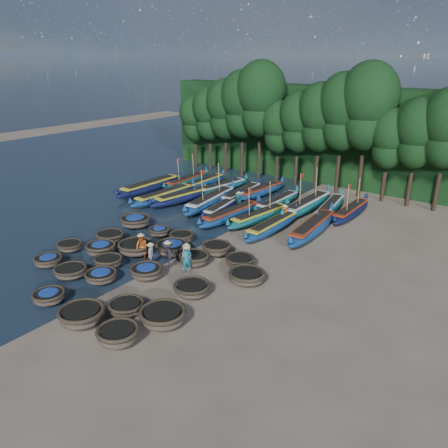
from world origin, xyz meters
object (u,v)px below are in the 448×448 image
Objects in this scene: fisherman_2 at (142,246)px; fisherman_5 at (239,201)px; long_boat_7 at (273,226)px; long_boat_2 at (184,196)px; long_boat_13 at (261,191)px; fisherman_0 at (187,256)px; coracle_10 at (70,246)px; coracle_11 at (101,249)px; coracle_14 at (192,288)px; coracle_4 at (118,334)px; long_boat_9 at (187,181)px; long_boat_5 at (231,214)px; long_boat_6 at (260,216)px; coracle_24 at (240,261)px; long_boat_10 at (203,183)px; fisherman_1 at (187,258)px; long_boat_14 at (278,202)px; fisherman_3 at (168,254)px; coracle_2 at (49,296)px; coracle_9 at (163,316)px; coracle_19 at (247,276)px; coracle_23 at (216,248)px; coracle_5 at (48,260)px; coracle_6 at (71,271)px; long_boat_17 at (351,211)px; coracle_21 at (159,231)px; long_boat_12 at (241,194)px; long_boat_15 at (307,205)px; coracle_22 at (182,237)px; long_boat_16 at (330,208)px; coracle_18 at (194,258)px; coracle_20 at (135,221)px; long_boat_4 at (223,207)px; fisherman_4 at (151,253)px; coracle_17 at (172,248)px; long_boat_3 at (211,200)px; long_boat_8 at (313,227)px; fisherman_6 at (285,213)px; long_boat_1 at (164,196)px; coracle_15 at (110,237)px; coracle_13 at (146,271)px; coracle_8 at (126,307)px; coracle_3 at (82,315)px.

fisherman_2 reaches higher than fisherman_5.
long_boat_2 is at bearing 172.82° from long_boat_7.
long_boat_7 is 1.02× the size of long_boat_13.
coracle_10 is at bearing -163.88° from fisherman_0.
coracle_14 is (8.50, -0.30, -0.08)m from coracle_11.
coracle_4 is 27.12m from long_boat_9.
long_boat_5 is 2.38m from long_boat_6.
coracle_14 is 4.67m from coracle_24.
long_boat_5 is at bearing 108.32° from coracle_4.
long_boat_10 is 3.74× the size of fisherman_1.
fisherman_0 is 3.44m from fisherman_2.
fisherman_3 is at bearing -87.70° from long_boat_14.
coracle_2 is 18.88m from long_boat_2.
coracle_9 reaches higher than coracle_19.
coracle_2 is 11.12m from coracle_23.
coracle_6 is (2.53, -0.07, 0.02)m from coracle_5.
coracle_21 is at bearing -128.14° from long_boat_17.
long_boat_12 reaches higher than coracle_10.
long_boat_10 is 0.83× the size of long_boat_15.
coracle_22 is 11.29m from long_boat_12.
fisherman_1 is at bearing 136.97° from coracle_14.
long_boat_16 is (-1.22, 14.67, 0.11)m from coracle_19.
fisherman_1 is at bearing -91.68° from long_boat_15.
coracle_2 is 11.67m from coracle_24.
coracle_18 is 13.46m from long_boat_14.
long_boat_4 is at bearing 63.08° from coracle_20.
coracle_24 is 1.19× the size of fisherman_4.
long_boat_7 is (6.43, 5.90, 0.13)m from coracle_21.
coracle_17 is 0.31× the size of long_boat_7.
fisherman_5 reaches higher than coracle_14.
coracle_10 is 0.25× the size of long_boat_7.
long_boat_3 is 1.16× the size of long_boat_6.
long_boat_8 is 5.13× the size of fisherman_6.
coracle_19 is 14.46m from long_boat_14.
coracle_21 is 0.26× the size of long_boat_17.
long_boat_1 is 14.91m from long_boat_8.
long_boat_15 is at bearing 93.83° from coracle_4.
long_boat_5 is (-7.10, 8.14, 0.12)m from coracle_19.
long_boat_7 is (7.68, -1.96, -0.08)m from long_boat_3.
long_boat_12 is at bearing -173.54° from long_boat_15.
coracle_15 reaches higher than coracle_24.
coracle_13 is 0.27× the size of long_boat_9.
fisherman_6 is at bearing 90.05° from coracle_8.
coracle_20 is 13.49m from long_boat_13.
coracle_24 is 4.69m from fisherman_3.
coracle_19 is 10.80m from long_boat_5.
coracle_11 is 1.14× the size of fisherman_0.
coracle_3 is 20.22m from long_boat_2.
coracle_23 is 3.24m from fisherman_1.
long_boat_14 is at bearing -27.70° from long_boat_13.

